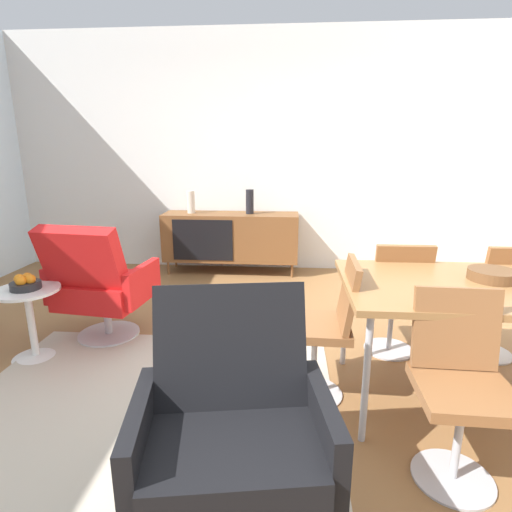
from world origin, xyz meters
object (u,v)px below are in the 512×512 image
vase_cobalt (250,202)px  fruit_bowl (25,283)px  dining_table (489,291)px  dining_chair_near_window (326,324)px  vase_sculptural_dark (191,202)px  side_table_round (30,315)px  dining_chair_front_left (460,380)px  dining_chair_back_right (499,296)px  wooden_bowl_on_table (492,275)px  armchair_black_shell (232,420)px  dining_chair_back_left (396,294)px  lounge_chair_red (99,282)px  sideboard (231,237)px

vase_cobalt → fruit_bowl: 2.61m
dining_table → dining_chair_near_window: (-0.89, -0.00, -0.23)m
vase_sculptural_dark → side_table_round: 2.37m
vase_cobalt → fruit_bowl: vase_cobalt is taller
dining_chair_front_left → side_table_round: (-2.58, 0.87, -0.15)m
dining_chair_back_right → side_table_round: (-3.28, -0.25, -0.15)m
wooden_bowl_on_table → armchair_black_shell: (-1.36, -0.98, -0.30)m
dining_chair_back_left → armchair_black_shell: (-0.97, -1.46, -0.00)m
vase_sculptural_dark → wooden_bowl_on_table: bearing=-46.7°
wooden_bowl_on_table → fruit_bowl: wooden_bowl_on_table is taller
vase_cobalt → armchair_black_shell: vase_cobalt is taller
dining_chair_back_left → lounge_chair_red: bearing=177.9°
lounge_chair_red → dining_chair_front_left: bearing=-28.4°
vase_cobalt → armchair_black_shell: size_ratio=0.30×
wooden_bowl_on_table → dining_chair_back_left: (-0.39, 0.49, -0.30)m
dining_chair_near_window → lounge_chair_red: 1.79m
vase_cobalt → dining_chair_back_left: vase_cobalt is taller
vase_cobalt → dining_chair_back_left: (1.22, -1.97, -0.39)m
vase_sculptural_dark → lounge_chair_red: vase_sculptural_dark is taller
wooden_bowl_on_table → dining_chair_back_right: (0.31, 0.49, -0.30)m
sideboard → vase_sculptural_dark: size_ratio=6.07×
sideboard → dining_chair_front_left: bearing=-64.7°
sideboard → dining_table: 3.11m
wooden_bowl_on_table → armchair_black_shell: size_ratio=0.27×
vase_sculptural_dark → dining_chair_near_window: (1.38, -2.53, -0.38)m
side_table_round → dining_chair_front_left: bearing=-18.7°
dining_table → wooden_bowl_on_table: 0.11m
vase_sculptural_dark → vase_cobalt: bearing=0.0°
vase_sculptural_dark → dining_chair_front_left: bearing=-58.0°
wooden_bowl_on_table → lounge_chair_red: (-2.60, 0.57, -0.30)m
side_table_round → sideboard: bearing=63.1°
wooden_bowl_on_table → side_table_round: 3.01m
vase_sculptural_dark → dining_table: size_ratio=0.16×
dining_chair_near_window → side_table_round: (-2.04, 0.31, -0.15)m
vase_sculptural_dark → dining_chair_near_window: size_ratio=0.31×
vase_sculptural_dark → dining_chair_back_right: (2.63, -1.97, -0.38)m
lounge_chair_red → armchair_black_shell: same height
vase_cobalt → wooden_bowl_on_table: (1.61, -2.45, -0.09)m
sideboard → armchair_black_shell: bearing=-81.9°
dining_chair_front_left → fruit_bowl: (-2.58, 0.87, 0.09)m
dining_chair_back_right → dining_chair_near_window: size_ratio=1.00×
wooden_bowl_on_table → dining_chair_near_window: dining_chair_near_window is taller
lounge_chair_red → side_table_round: lounge_chair_red is taller
wooden_bowl_on_table → dining_chair_back_right: 0.65m
vase_cobalt → dining_chair_front_left: vase_cobalt is taller
vase_cobalt → dining_chair_back_right: size_ratio=0.33×
vase_cobalt → dining_chair_near_window: (0.68, -2.53, -0.39)m
vase_cobalt → armchair_black_shell: bearing=-85.8°
dining_chair_near_window → dining_chair_back_right: bearing=24.3°
dining_chair_near_window → dining_chair_back_left: same height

